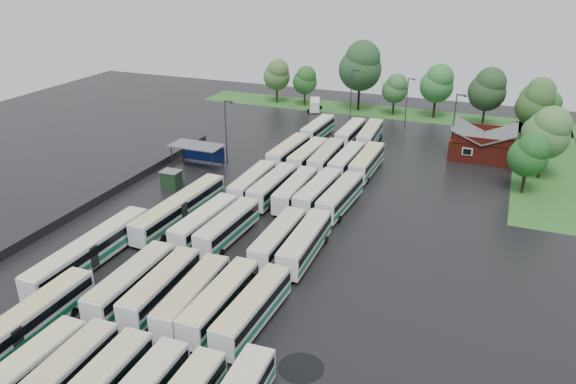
% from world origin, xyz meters
% --- Properties ---
extents(ground, '(160.00, 160.00, 0.00)m').
position_xyz_m(ground, '(0.00, 0.00, 0.00)').
color(ground, black).
rests_on(ground, ground).
extents(brick_building, '(10.07, 8.60, 5.39)m').
position_xyz_m(brick_building, '(24.00, 42.77, 1.87)').
color(brick_building, maroon).
rests_on(brick_building, ground).
extents(wash_shed, '(8.20, 4.20, 3.58)m').
position_xyz_m(wash_shed, '(-17.20, 22.02, 2.99)').
color(wash_shed, '#2D2D30').
rests_on(wash_shed, ground).
extents(utility_hut, '(2.70, 2.20, 2.62)m').
position_xyz_m(utility_hut, '(-16.20, 12.60, 1.32)').
color(utility_hut, black).
rests_on(utility_hut, ground).
extents(grass_strip_north, '(80.00, 10.00, 0.01)m').
position_xyz_m(grass_strip_north, '(2.00, 64.80, 0.01)').
color(grass_strip_north, '#265C1E').
rests_on(grass_strip_north, ground).
extents(grass_strip_east, '(10.00, 50.00, 0.01)m').
position_xyz_m(grass_strip_east, '(34.00, 42.80, 0.01)').
color(grass_strip_east, '#265C1E').
rests_on(grass_strip_east, ground).
extents(west_fence, '(0.10, 50.00, 1.20)m').
position_xyz_m(west_fence, '(-22.20, 8.00, 0.60)').
color(west_fence, '#2D2D30').
rests_on(west_fence, ground).
extents(bus_r0c0, '(2.64, 11.40, 3.16)m').
position_xyz_m(bus_r0c0, '(-4.27, -26.30, 1.74)').
color(bus_r0c0, silver).
rests_on(bus_r0c0, ground).
extents(bus_r0c1, '(2.73, 11.56, 3.20)m').
position_xyz_m(bus_r0c1, '(-1.33, -25.71, 1.76)').
color(bus_r0c1, silver).
rests_on(bus_r0c1, ground).
extents(bus_r1c0, '(2.74, 11.98, 3.32)m').
position_xyz_m(bus_r1c0, '(-4.43, -12.68, 1.83)').
color(bus_r1c0, silver).
rests_on(bus_r1c0, ground).
extents(bus_r1c1, '(2.85, 11.48, 3.17)m').
position_xyz_m(bus_r1c1, '(-1.39, -12.20, 1.74)').
color(bus_r1c1, silver).
rests_on(bus_r1c1, ground).
extents(bus_r1c2, '(3.01, 11.54, 3.18)m').
position_xyz_m(bus_r1c2, '(2.20, -12.46, 1.75)').
color(bus_r1c2, silver).
rests_on(bus_r1c2, ground).
extents(bus_r1c3, '(2.54, 11.63, 3.23)m').
position_xyz_m(bus_r1c3, '(5.01, -12.22, 1.78)').
color(bus_r1c3, silver).
rests_on(bus_r1c3, ground).
extents(bus_r1c4, '(2.82, 11.72, 3.24)m').
position_xyz_m(bus_r1c4, '(8.31, -12.25, 1.78)').
color(bus_r1c4, silver).
rests_on(bus_r1c4, ground).
extents(bus_r2c0, '(3.07, 11.80, 3.25)m').
position_xyz_m(bus_r2c0, '(-4.35, 1.43, 1.79)').
color(bus_r2c0, silver).
rests_on(bus_r2c0, ground).
extents(bus_r2c1, '(2.89, 11.58, 3.20)m').
position_xyz_m(bus_r2c1, '(-1.37, 1.51, 1.76)').
color(bus_r2c1, silver).
rests_on(bus_r2c1, ground).
extents(bus_r2c3, '(2.52, 11.55, 3.21)m').
position_xyz_m(bus_r2c3, '(5.29, 0.95, 1.77)').
color(bus_r2c3, silver).
rests_on(bus_r2c3, ground).
extents(bus_r2c4, '(2.83, 11.98, 3.32)m').
position_xyz_m(bus_r2c4, '(8.40, 1.11, 1.83)').
color(bus_r2c4, silver).
rests_on(bus_r2c4, ground).
extents(bus_r3c0, '(2.59, 11.42, 3.17)m').
position_xyz_m(bus_r3c0, '(-4.40, 14.78, 1.74)').
color(bus_r3c0, silver).
rests_on(bus_r3c0, ground).
extents(bus_r3c1, '(2.72, 11.79, 3.27)m').
position_xyz_m(bus_r3c1, '(-1.24, 14.61, 1.80)').
color(bus_r3c1, silver).
rests_on(bus_r3c1, ground).
extents(bus_r3c2, '(2.57, 11.49, 3.19)m').
position_xyz_m(bus_r3c2, '(2.04, 14.60, 1.75)').
color(bus_r3c2, silver).
rests_on(bus_r3c2, ground).
extents(bus_r3c3, '(3.00, 11.89, 3.28)m').
position_xyz_m(bus_r3c3, '(5.14, 14.92, 1.81)').
color(bus_r3c3, silver).
rests_on(bus_r3c3, ground).
extents(bus_r3c4, '(3.07, 11.86, 3.27)m').
position_xyz_m(bus_r3c4, '(8.31, 14.64, 1.80)').
color(bus_r3c4, silver).
rests_on(bus_r3c4, ground).
extents(bus_r4c0, '(2.97, 12.09, 3.34)m').
position_xyz_m(bus_r4c0, '(-4.45, 28.48, 1.84)').
color(bus_r4c0, silver).
rests_on(bus_r4c0, ground).
extents(bus_r4c1, '(2.86, 11.62, 3.21)m').
position_xyz_m(bus_r4c1, '(-1.03, 28.14, 1.77)').
color(bus_r4c1, silver).
rests_on(bus_r4c1, ground).
extents(bus_r4c2, '(2.71, 11.79, 3.27)m').
position_xyz_m(bus_r4c2, '(1.90, 28.27, 1.80)').
color(bus_r4c2, silver).
rests_on(bus_r4c2, ground).
extents(bus_r4c3, '(2.66, 11.52, 3.19)m').
position_xyz_m(bus_r4c3, '(5.22, 28.20, 1.76)').
color(bus_r4c3, silver).
rests_on(bus_r4c3, ground).
extents(bus_r4c4, '(2.64, 11.91, 3.31)m').
position_xyz_m(bus_r4c4, '(8.29, 28.60, 1.82)').
color(bus_r4c4, silver).
rests_on(bus_r4c4, ground).
extents(bus_r5c0, '(2.80, 11.48, 3.17)m').
position_xyz_m(bus_r5c0, '(-4.29, 42.31, 1.75)').
color(bus_r5c0, silver).
rests_on(bus_r5c0, ground).
extents(bus_r5c2, '(2.52, 11.42, 3.17)m').
position_xyz_m(bus_r5c2, '(1.84, 42.14, 1.74)').
color(bus_r5c2, silver).
rests_on(bus_r5c2, ground).
extents(bus_r5c3, '(3.08, 11.88, 3.28)m').
position_xyz_m(bus_r5c3, '(5.34, 42.18, 1.80)').
color(bus_r5c3, silver).
rests_on(bus_r5c3, ground).
extents(artic_bus_west_a, '(2.51, 17.19, 3.19)m').
position_xyz_m(artic_bus_west_a, '(-8.92, -22.69, 1.77)').
color(artic_bus_west_a, silver).
rests_on(artic_bus_west_a, ground).
extents(artic_bus_west_b, '(3.17, 17.51, 3.23)m').
position_xyz_m(artic_bus_west_b, '(-9.28, 3.91, 1.79)').
color(artic_bus_west_b, silver).
rests_on(artic_bus_west_b, ground).
extents(artic_bus_west_c, '(2.60, 17.60, 3.26)m').
position_xyz_m(artic_bus_west_c, '(-12.32, -9.15, 1.81)').
color(artic_bus_west_c, silver).
rests_on(artic_bus_west_c, ground).
extents(minibus, '(3.60, 5.80, 2.38)m').
position_xyz_m(minibus, '(-11.22, 60.40, 1.32)').
color(minibus, white).
rests_on(minibus, ground).
extents(tree_north_0, '(5.88, 5.88, 9.73)m').
position_xyz_m(tree_north_0, '(-21.36, 63.98, 6.26)').
color(tree_north_0, '#34281A').
rests_on(tree_north_0, ground).
extents(tree_north_1, '(5.26, 5.26, 8.72)m').
position_xyz_m(tree_north_1, '(-14.70, 63.85, 5.61)').
color(tree_north_1, '#342414').
rests_on(tree_north_1, ground).
extents(tree_north_2, '(8.90, 8.90, 14.74)m').
position_xyz_m(tree_north_2, '(-2.55, 64.17, 9.49)').
color(tree_north_2, black).
rests_on(tree_north_2, ground).
extents(tree_north_3, '(5.22, 5.22, 8.64)m').
position_xyz_m(tree_north_3, '(5.09, 63.34, 5.56)').
color(tree_north_3, black).
rests_on(tree_north_3, ground).
extents(tree_north_4, '(6.65, 6.65, 11.02)m').
position_xyz_m(tree_north_4, '(13.29, 64.20, 7.09)').
color(tree_north_4, black).
rests_on(tree_north_4, ground).
extents(tree_north_5, '(7.03, 7.03, 11.64)m').
position_xyz_m(tree_north_5, '(23.03, 60.70, 7.49)').
color(tree_north_5, '#2E1F14').
rests_on(tree_north_5, ground).
extents(tree_north_6, '(6.33, 6.33, 10.48)m').
position_xyz_m(tree_north_6, '(31.87, 60.76, 6.74)').
color(tree_north_6, black).
rests_on(tree_north_6, ground).
extents(tree_east_0, '(5.44, 5.42, 8.98)m').
position_xyz_m(tree_east_0, '(30.68, 29.38, 5.77)').
color(tree_east_0, black).
rests_on(tree_east_0, ground).
extents(tree_east_1, '(6.72, 6.72, 11.12)m').
position_xyz_m(tree_east_1, '(32.89, 36.31, 7.15)').
color(tree_east_1, black).
rests_on(tree_east_1, ground).
extents(tree_east_2, '(4.92, 4.92, 8.15)m').
position_xyz_m(tree_east_2, '(32.00, 43.89, 5.24)').
color(tree_east_2, black).
rests_on(tree_east_2, ground).
extents(tree_east_3, '(6.48, 6.48, 10.73)m').
position_xyz_m(tree_east_3, '(31.42, 54.25, 6.90)').
color(tree_east_3, black).
rests_on(tree_east_3, ground).
extents(tree_east_4, '(5.15, 5.15, 8.53)m').
position_xyz_m(tree_east_4, '(33.55, 58.76, 5.49)').
color(tree_east_4, black).
rests_on(tree_east_4, ground).
extents(lamp_post_ne, '(1.64, 0.32, 10.63)m').
position_xyz_m(lamp_post_ne, '(19.38, 40.65, 6.17)').
color(lamp_post_ne, '#2D2D30').
rests_on(lamp_post_ne, ground).
extents(lamp_post_nw, '(1.58, 0.31, 10.27)m').
position_xyz_m(lamp_post_nw, '(-13.36, 24.56, 5.96)').
color(lamp_post_nw, '#2D2D30').
rests_on(lamp_post_nw, ground).
extents(lamp_post_back_w, '(1.58, 0.31, 10.29)m').
position_xyz_m(lamp_post_back_w, '(-1.91, 55.54, 5.97)').
color(lamp_post_back_w, '#2D2D30').
rests_on(lamp_post_back_w, ground).
extents(lamp_post_back_e, '(1.45, 0.28, 9.43)m').
position_xyz_m(lamp_post_back_e, '(9.04, 55.56, 5.48)').
color(lamp_post_back_e, '#2D2D30').
rests_on(lamp_post_back_e, ground).
extents(puddle_0, '(6.18, 6.18, 0.01)m').
position_xyz_m(puddle_0, '(-0.53, -21.01, 0.00)').
color(puddle_0, black).
rests_on(puddle_0, ground).
extents(puddle_2, '(6.78, 6.78, 0.01)m').
position_xyz_m(puddle_2, '(-10.44, 2.72, 0.00)').
color(puddle_2, black).
rests_on(puddle_2, ground).
extents(puddle_3, '(3.79, 3.79, 0.01)m').
position_xyz_m(puddle_3, '(7.67, -3.65, 0.00)').
color(puddle_3, black).
rests_on(puddle_3, ground).
extents(puddle_4, '(3.83, 3.83, 0.01)m').
position_xyz_m(puddle_4, '(14.34, -15.99, 0.00)').
color(puddle_4, black).
rests_on(puddle_4, ground).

